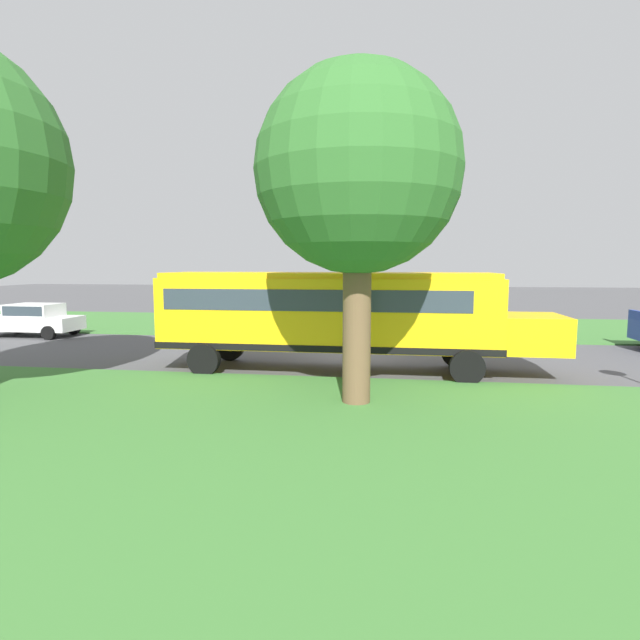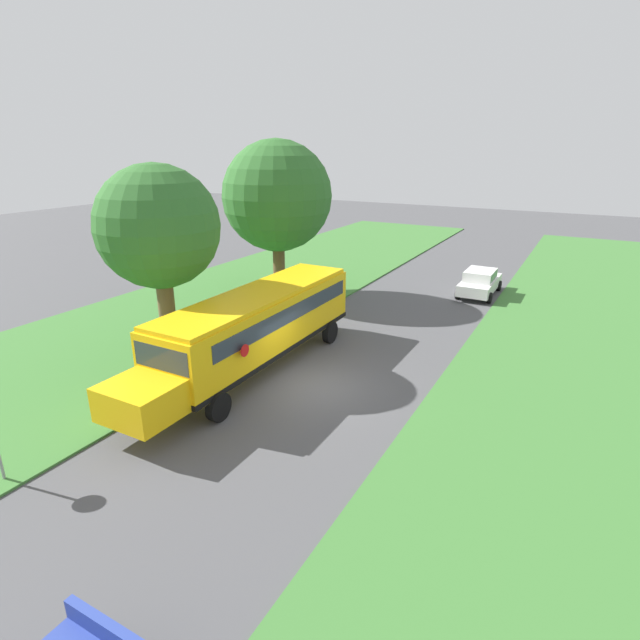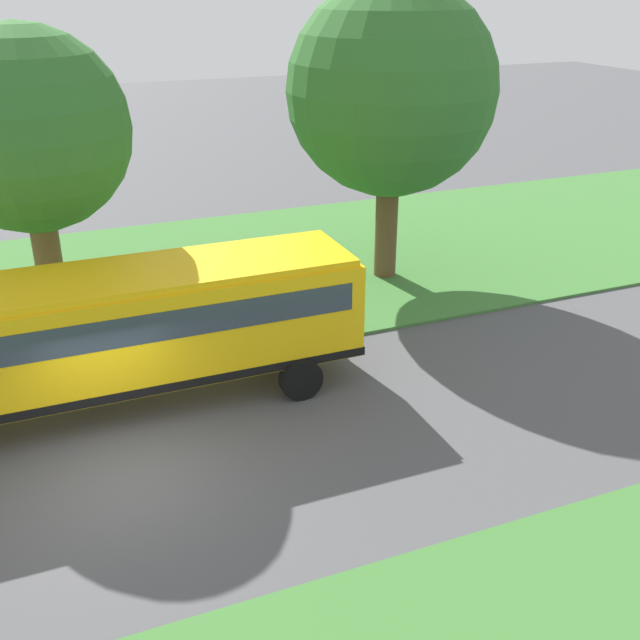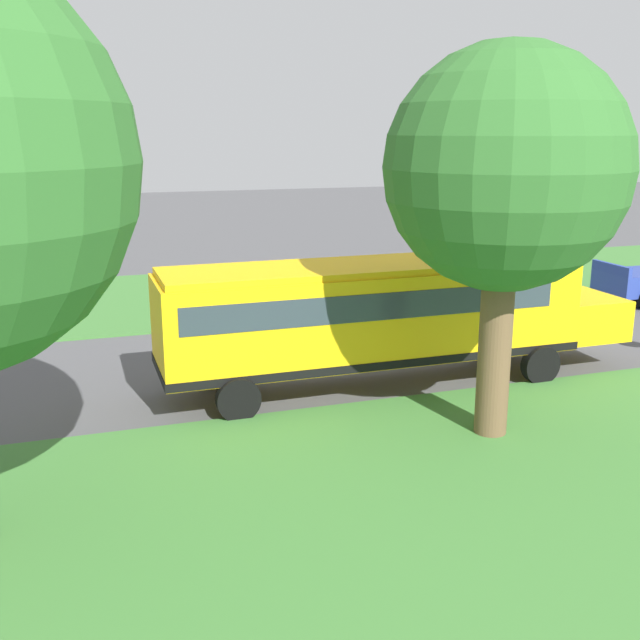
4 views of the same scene
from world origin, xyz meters
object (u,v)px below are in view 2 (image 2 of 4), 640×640
oak_tree_beside_bus (157,230)px  school_bus (256,324)px  car_white_nearest (480,281)px  oak_tree_roadside_mid (278,195)px

oak_tree_beside_bus → school_bus: bearing=15.4°
school_bus → oak_tree_beside_bus: size_ratio=1.55×
car_white_nearest → oak_tree_beside_bus: size_ratio=0.55×
car_white_nearest → oak_tree_roadside_mid: oak_tree_roadside_mid is taller
school_bus → oak_tree_beside_bus: bearing=-164.6°
school_bus → car_white_nearest: school_bus is taller
oak_tree_beside_bus → oak_tree_roadside_mid: size_ratio=0.89×
oak_tree_roadside_mid → oak_tree_beside_bus: bearing=-83.6°
oak_tree_beside_bus → car_white_nearest: bearing=59.9°
car_white_nearest → oak_tree_roadside_mid: 13.05m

